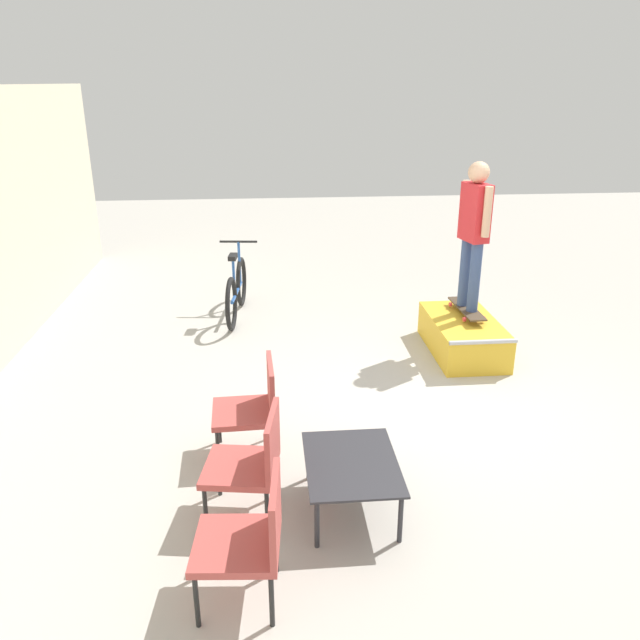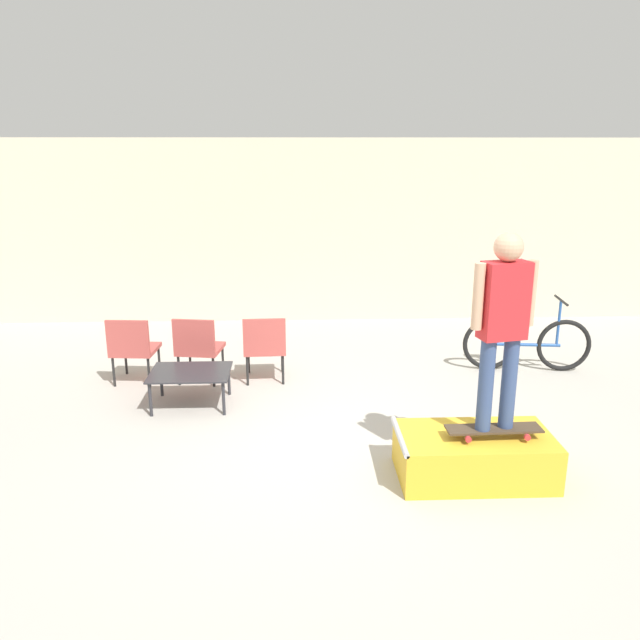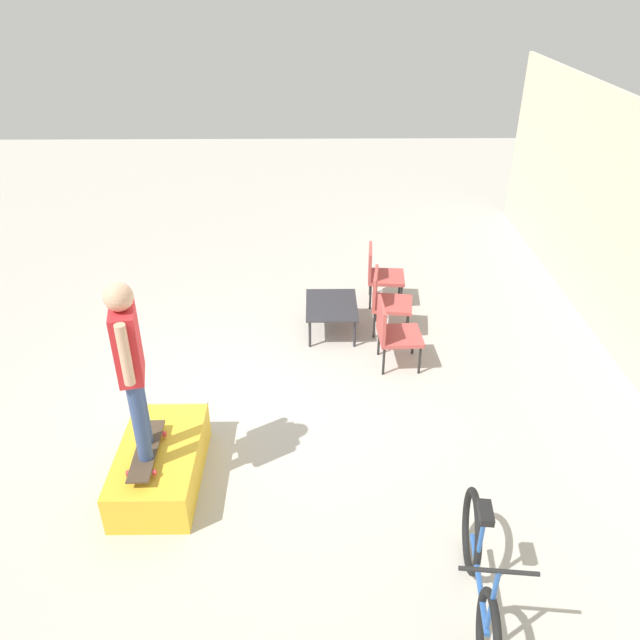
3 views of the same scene
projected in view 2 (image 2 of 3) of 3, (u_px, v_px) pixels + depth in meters
name	position (u px, v px, depth m)	size (l,w,h in m)	color
ground_plane	(332.00, 445.00, 6.21)	(24.00, 24.00, 0.00)	#B7B2A8
house_wall_back	(316.00, 232.00, 10.30)	(12.00, 0.06, 3.00)	beige
skate_ramp_box	(474.00, 456.00, 5.58)	(1.38, 0.75, 0.44)	gold
skateboard_on_ramp	(494.00, 429.00, 5.44)	(0.84, 0.28, 0.07)	#473828
person_skater	(503.00, 317.00, 5.16)	(0.56, 0.28, 1.71)	#384C7A
coffee_table	(190.00, 375.00, 7.08)	(0.90, 0.68, 0.41)	#2D2D33
patio_chair_left	(133.00, 346.00, 7.72)	(0.56, 0.56, 0.86)	black
patio_chair_center	(198.00, 345.00, 7.75)	(0.59, 0.59, 0.86)	black
patio_chair_right	(265.00, 345.00, 7.78)	(0.54, 0.54, 0.86)	black
bicycle	(527.00, 343.00, 8.20)	(1.66, 0.52, 0.98)	black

